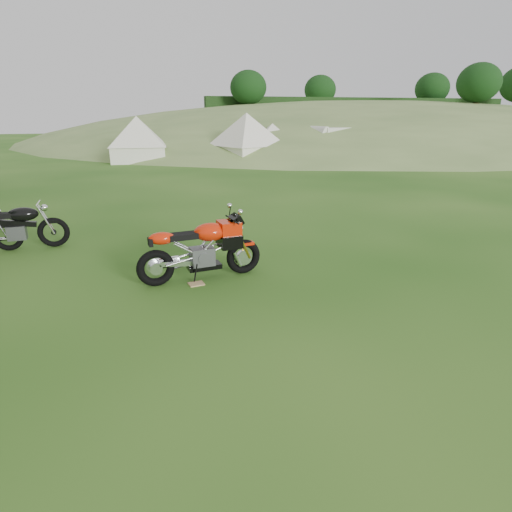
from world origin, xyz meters
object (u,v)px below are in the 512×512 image
object	(u,v)px
tent_right	(272,139)
caravan	(339,142)
tent_left	(138,139)
sport_motorcycle	(200,245)
vintage_moto_c	(15,226)
plywood_board	(196,284)
tent_mid	(247,138)

from	to	relation	value
tent_right	caravan	size ratio (longest dim) A/B	0.64
tent_left	tent_right	size ratio (longest dim) A/B	1.13
sport_motorcycle	caravan	size ratio (longest dim) A/B	0.51
vintage_moto_c	tent_left	world-z (taller)	tent_left
tent_right	caravan	bearing A→B (deg)	-6.94
plywood_board	caravan	world-z (taller)	caravan
sport_motorcycle	tent_left	size ratio (longest dim) A/B	0.71
tent_right	sport_motorcycle	bearing A→B (deg)	-104.55
plywood_board	tent_left	xyz separation A→B (m)	(-0.52, 19.97, 1.29)
tent_left	vintage_moto_c	bearing A→B (deg)	-95.65
vintage_moto_c	tent_mid	xyz separation A→B (m)	(9.03, 15.27, 0.82)
sport_motorcycle	vintage_moto_c	bearing A→B (deg)	135.43
tent_mid	caravan	distance (m)	6.34
vintage_moto_c	tent_right	bearing A→B (deg)	53.37
plywood_board	tent_left	size ratio (longest dim) A/B	0.09
tent_left	caravan	xyz separation A→B (m)	(12.43, -1.07, -0.34)
sport_motorcycle	tent_left	world-z (taller)	tent_left
tent_right	vintage_moto_c	bearing A→B (deg)	-116.76
sport_motorcycle	plywood_board	bearing A→B (deg)	-126.87
plywood_board	tent_mid	world-z (taller)	tent_mid
caravan	plywood_board	bearing A→B (deg)	-136.40
tent_mid	tent_right	distance (m)	2.70
plywood_board	tent_right	distance (m)	21.38
vintage_moto_c	tent_mid	size ratio (longest dim) A/B	0.65
sport_motorcycle	tent_left	xyz separation A→B (m)	(-0.65, 19.74, 0.67)
caravan	sport_motorcycle	bearing A→B (deg)	-136.43
sport_motorcycle	plywood_board	world-z (taller)	sport_motorcycle
tent_left	caravan	distance (m)	12.48
plywood_board	vintage_moto_c	bearing A→B (deg)	139.05
vintage_moto_c	caravan	bearing A→B (deg)	42.84
tent_left	plywood_board	bearing A→B (deg)	-84.51
sport_motorcycle	caravan	xyz separation A→B (m)	(11.78, 18.67, 0.33)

